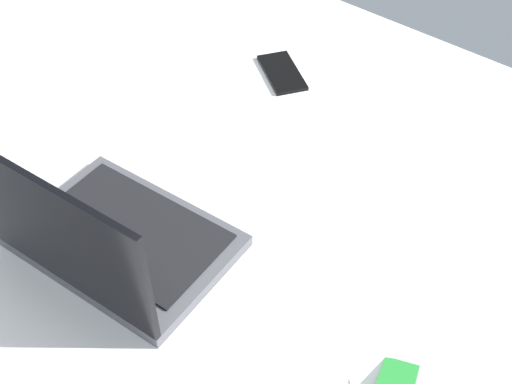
{
  "coord_description": "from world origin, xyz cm",
  "views": [
    {
      "loc": [
        -62.13,
        53.04,
        97.44
      ],
      "look_at": [
        -15.46,
        -2.31,
        24.0
      ],
      "focal_mm": 45.55,
      "sensor_mm": 36.0,
      "label": 1
    }
  ],
  "objects": [
    {
      "name": "cell_phone",
      "position": [
        6.59,
        -36.87,
        18.4
      ],
      "size": [
        15.44,
        13.33,
        0.8
      ],
      "primitive_type": "cube",
      "rotation": [
        0.0,
        0.0,
        4.14
      ],
      "color": "black",
      "rests_on": "bed_mattress"
    },
    {
      "name": "bed_mattress",
      "position": [
        0.0,
        0.0,
        9.0
      ],
      "size": [
        180.0,
        140.0,
        18.0
      ],
      "primitive_type": "cube",
      "color": "white",
      "rests_on": "ground"
    },
    {
      "name": "laptop",
      "position": [
        -3.76,
        18.51,
        22.41
      ],
      "size": [
        35.05,
        26.05,
        23.0
      ],
      "rotation": [
        0.0,
        0.0,
        0.1
      ],
      "color": "#4C4C51",
      "rests_on": "bed_mattress"
    }
  ]
}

